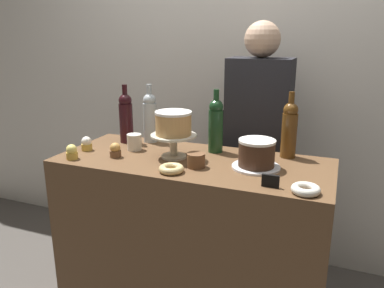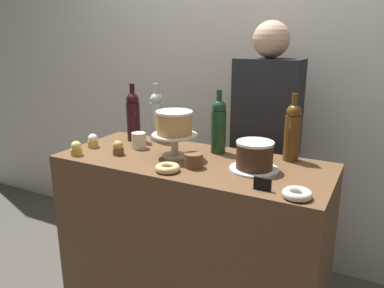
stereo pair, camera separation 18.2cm
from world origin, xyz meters
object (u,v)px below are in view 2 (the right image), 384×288
object	(u,v)px
cupcake_lemon	(76,149)
cupcake_vanilla	(93,141)
wine_bottle_clear	(157,116)
cupcake_caramel	(118,148)
cookie_stack	(194,160)
wine_bottle_dark_red	(133,116)
donut_sugar	(297,194)
chocolate_round_cake	(254,155)
white_layer_cake	(174,123)
coffee_cup_ceramic	(139,141)
cake_stand_pedestal	(174,142)
donut_glazed	(168,168)
barista_figure	(265,156)
wine_bottle_amber	(292,131)
price_sign_chalkboard	(262,184)
wine_bottle_green	(219,125)

from	to	relation	value
cupcake_lemon	cupcake_vanilla	world-z (taller)	same
wine_bottle_clear	cupcake_caramel	distance (m)	0.34
cupcake_vanilla	cookie_stack	xyz separation A→B (m)	(0.63, -0.03, -0.00)
wine_bottle_dark_red	donut_sugar	xyz separation A→B (m)	(1.02, -0.38, -0.13)
chocolate_round_cake	cupcake_caramel	distance (m)	0.69
white_layer_cake	coffee_cup_ceramic	size ratio (longest dim) A/B	2.09
white_layer_cake	wine_bottle_dark_red	world-z (taller)	wine_bottle_dark_red
cupcake_caramel	cake_stand_pedestal	bearing A→B (deg)	19.79
cupcake_vanilla	donut_glazed	size ratio (longest dim) A/B	0.66
cake_stand_pedestal	chocolate_round_cake	xyz separation A→B (m)	(0.41, -0.00, -0.01)
donut_glazed	barista_figure	xyz separation A→B (m)	(0.23, 0.71, -0.11)
wine_bottle_amber	coffee_cup_ceramic	distance (m)	0.80
cupcake_lemon	cupcake_caramel	bearing A→B (deg)	30.17
white_layer_cake	price_sign_chalkboard	distance (m)	0.57
white_layer_cake	barista_figure	size ratio (longest dim) A/B	0.11
cake_stand_pedestal	coffee_cup_ceramic	distance (m)	0.25
price_sign_chalkboard	cupcake_lemon	bearing A→B (deg)	-179.83
wine_bottle_clear	cupcake_lemon	world-z (taller)	wine_bottle_clear
cupcake_vanilla	wine_bottle_green	bearing A→B (deg)	19.64
wine_bottle_clear	cake_stand_pedestal	bearing A→B (deg)	-42.37
wine_bottle_dark_red	coffee_cup_ceramic	world-z (taller)	wine_bottle_dark_red
chocolate_round_cake	donut_glazed	distance (m)	0.39
donut_sugar	wine_bottle_amber	bearing A→B (deg)	106.65
wine_bottle_amber	coffee_cup_ceramic	bearing A→B (deg)	-167.06
wine_bottle_green	donut_sugar	bearing A→B (deg)	-37.96
cupcake_lemon	donut_sugar	bearing A→B (deg)	-0.40
white_layer_cake	cupcake_vanilla	xyz separation A→B (m)	(-0.48, -0.05, -0.14)
wine_bottle_amber	cupcake_lemon	bearing A→B (deg)	-156.44
wine_bottle_amber	barista_figure	world-z (taller)	barista_figure
chocolate_round_cake	price_sign_chalkboard	size ratio (longest dim) A/B	2.39
barista_figure	coffee_cup_ceramic	bearing A→B (deg)	-139.22
cupcake_vanilla	price_sign_chalkboard	world-z (taller)	cupcake_vanilla
cupcake_lemon	donut_glazed	xyz separation A→B (m)	(0.53, 0.01, -0.02)
white_layer_cake	chocolate_round_cake	distance (m)	0.42
cupcake_caramel	donut_glazed	distance (m)	0.36
cake_stand_pedestal	price_sign_chalkboard	xyz separation A→B (m)	(0.51, -0.20, -0.05)
chocolate_round_cake	coffee_cup_ceramic	distance (m)	0.66
wine_bottle_dark_red	wine_bottle_amber	bearing A→B (deg)	3.71
white_layer_cake	cupcake_lemon	size ratio (longest dim) A/B	2.40
wine_bottle_green	white_layer_cake	bearing A→B (deg)	-132.82
donut_sugar	coffee_cup_ceramic	xyz separation A→B (m)	(-0.90, 0.26, 0.03)
wine_bottle_dark_red	cookie_stack	xyz separation A→B (m)	(0.52, -0.25, -0.11)
cake_stand_pedestal	cupcake_vanilla	world-z (taller)	cake_stand_pedestal
cupcake_lemon	wine_bottle_clear	bearing A→B (deg)	63.96
cupcake_lemon	cookie_stack	size ratio (longest dim) A/B	0.88
cookie_stack	price_sign_chalkboard	world-z (taller)	cookie_stack
wine_bottle_dark_red	price_sign_chalkboard	xyz separation A→B (m)	(0.88, -0.36, -0.12)
wine_bottle_amber	cupcake_vanilla	distance (m)	1.04
wine_bottle_clear	cupcake_lemon	size ratio (longest dim) A/B	4.38
wine_bottle_clear	price_sign_chalkboard	bearing A→B (deg)	-29.13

